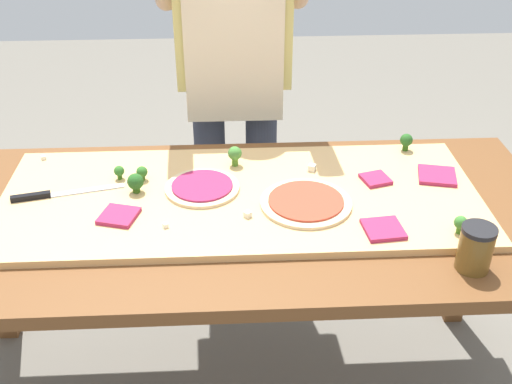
# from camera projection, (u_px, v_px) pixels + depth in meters

# --- Properties ---
(prep_table) EXTENTS (1.86, 0.83, 0.77)m
(prep_table) POSITION_uv_depth(u_px,v_px,m) (233.00, 237.00, 1.83)
(prep_table) COLOR brown
(prep_table) RESTS_ON ground
(cutting_board) EXTENTS (1.38, 0.58, 0.02)m
(cutting_board) POSITION_uv_depth(u_px,v_px,m) (241.00, 198.00, 1.82)
(cutting_board) COLOR tan
(cutting_board) RESTS_ON prep_table
(chefs_knife) EXTENTS (0.32, 0.09, 0.02)m
(chefs_knife) POSITION_uv_depth(u_px,v_px,m) (52.00, 194.00, 1.80)
(chefs_knife) COLOR #B7BABF
(chefs_knife) RESTS_ON cutting_board
(pizza_whole_tomato_red) EXTENTS (0.26, 0.26, 0.02)m
(pizza_whole_tomato_red) POSITION_uv_depth(u_px,v_px,m) (306.00, 202.00, 1.76)
(pizza_whole_tomato_red) COLOR beige
(pizza_whole_tomato_red) RESTS_ON cutting_board
(pizza_whole_beet_magenta) EXTENTS (0.22, 0.22, 0.02)m
(pizza_whole_beet_magenta) POSITION_uv_depth(u_px,v_px,m) (202.00, 187.00, 1.83)
(pizza_whole_beet_magenta) COLOR beige
(pizza_whole_beet_magenta) RESTS_ON cutting_board
(pizza_slice_center) EXTENTS (0.12, 0.12, 0.01)m
(pizza_slice_center) POSITION_uv_depth(u_px,v_px,m) (119.00, 216.00, 1.71)
(pizza_slice_center) COLOR #9E234C
(pizza_slice_center) RESTS_ON cutting_board
(pizza_slice_far_left) EXTENTS (0.10, 0.10, 0.01)m
(pizza_slice_far_left) POSITION_uv_depth(u_px,v_px,m) (376.00, 179.00, 1.88)
(pizza_slice_far_left) COLOR #9E234C
(pizza_slice_far_left) RESTS_ON cutting_board
(pizza_slice_far_right) EXTENTS (0.11, 0.11, 0.01)m
(pizza_slice_far_right) POSITION_uv_depth(u_px,v_px,m) (383.00, 229.00, 1.65)
(pizza_slice_far_right) COLOR #9E234C
(pizza_slice_far_right) RESTS_ON cutting_board
(pizza_slice_near_right) EXTENTS (0.13, 0.13, 0.01)m
(pizza_slice_near_right) POSITION_uv_depth(u_px,v_px,m) (437.00, 176.00, 1.90)
(pizza_slice_near_right) COLOR #9E234C
(pizza_slice_near_right) RESTS_ON cutting_board
(broccoli_floret_back_left) EXTENTS (0.05, 0.05, 0.06)m
(broccoli_floret_back_left) POSITION_uv_depth(u_px,v_px,m) (136.00, 182.00, 1.81)
(broccoli_floret_back_left) COLOR #2C5915
(broccoli_floret_back_left) RESTS_ON cutting_board
(broccoli_floret_center_left) EXTENTS (0.04, 0.04, 0.05)m
(broccoli_floret_center_left) POSITION_uv_depth(u_px,v_px,m) (461.00, 223.00, 1.63)
(broccoli_floret_center_left) COLOR #3F7220
(broccoli_floret_center_left) RESTS_ON cutting_board
(broccoli_floret_back_right) EXTENTS (0.03, 0.03, 0.04)m
(broccoli_floret_back_right) POSITION_uv_depth(u_px,v_px,m) (119.00, 171.00, 1.88)
(broccoli_floret_back_right) COLOR #366618
(broccoli_floret_back_right) RESTS_ON cutting_board
(broccoli_floret_front_mid) EXTENTS (0.04, 0.04, 0.06)m
(broccoli_floret_front_mid) POSITION_uv_depth(u_px,v_px,m) (406.00, 141.00, 2.03)
(broccoli_floret_front_mid) COLOR #2C5915
(broccoli_floret_front_mid) RESTS_ON cutting_board
(broccoli_floret_center_right) EXTENTS (0.04, 0.04, 0.06)m
(broccoli_floret_center_right) POSITION_uv_depth(u_px,v_px,m) (235.00, 154.00, 1.94)
(broccoli_floret_center_right) COLOR #487A23
(broccoli_floret_center_right) RESTS_ON cutting_board
(broccoli_floret_front_right) EXTENTS (0.03, 0.03, 0.05)m
(broccoli_floret_front_right) POSITION_uv_depth(u_px,v_px,m) (142.00, 172.00, 1.87)
(broccoli_floret_front_right) COLOR #366618
(broccoli_floret_front_right) RESTS_ON cutting_board
(cheese_crumble_a) EXTENTS (0.02, 0.02, 0.01)m
(cheese_crumble_a) POSITION_uv_depth(u_px,v_px,m) (166.00, 225.00, 1.67)
(cheese_crumble_a) COLOR white
(cheese_crumble_a) RESTS_ON cutting_board
(cheese_crumble_b) EXTENTS (0.03, 0.03, 0.02)m
(cheese_crumble_b) POSITION_uv_depth(u_px,v_px,m) (312.00, 168.00, 1.93)
(cheese_crumble_b) COLOR silver
(cheese_crumble_b) RESTS_ON cutting_board
(cheese_crumble_c) EXTENTS (0.02, 0.02, 0.01)m
(cheese_crumble_c) POSITION_uv_depth(u_px,v_px,m) (43.00, 158.00, 1.99)
(cheese_crumble_c) COLOR silver
(cheese_crumble_c) RESTS_ON cutting_board
(cheese_crumble_d) EXTENTS (0.02, 0.02, 0.02)m
(cheese_crumble_d) POSITION_uv_depth(u_px,v_px,m) (248.00, 214.00, 1.71)
(cheese_crumble_d) COLOR silver
(cheese_crumble_d) RESTS_ON cutting_board
(sauce_jar) EXTENTS (0.09, 0.09, 0.12)m
(sauce_jar) POSITION_uv_depth(u_px,v_px,m) (476.00, 248.00, 1.53)
(sauce_jar) COLOR brown
(sauce_jar) RESTS_ON prep_table
(cook_center) EXTENTS (0.54, 0.39, 1.67)m
(cook_center) POSITION_uv_depth(u_px,v_px,m) (234.00, 55.00, 2.23)
(cook_center) COLOR #333847
(cook_center) RESTS_ON ground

